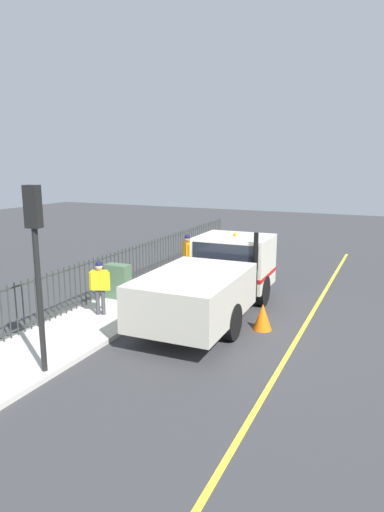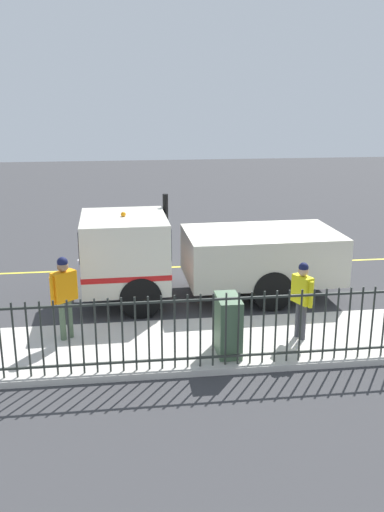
{
  "view_description": "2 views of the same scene",
  "coord_description": "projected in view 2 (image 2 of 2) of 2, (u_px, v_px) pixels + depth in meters",
  "views": [
    {
      "loc": [
        -4.55,
        10.44,
        4.48
      ],
      "look_at": [
        1.6,
        -2.92,
        1.38
      ],
      "focal_mm": 31.13,
      "sensor_mm": 36.0,
      "label": 1
    },
    {
      "loc": [
        13.15,
        -3.18,
        4.9
      ],
      "look_at": [
        0.9,
        -1.6,
        1.32
      ],
      "focal_mm": 39.21,
      "sensor_mm": 36.0,
      "label": 2
    }
  ],
  "objects": [
    {
      "name": "traffic_cone",
      "position": [
        210.0,
        264.0,
        15.51
      ],
      "size": [
        0.51,
        0.51,
        0.73
      ],
      "primitive_type": "cone",
      "color": "orange",
      "rests_on": "ground"
    },
    {
      "name": "utility_cabinet",
      "position": [
        228.0,
        325.0,
        10.6
      ],
      "size": [
        0.81,
        0.43,
        1.12
      ],
      "primitive_type": "cube",
      "color": "#4C6B4C",
      "rests_on": "sidewalk_slab"
    },
    {
      "name": "pedestrian_distant",
      "position": [
        302.0,
        292.0,
        11.12
      ],
      "size": [
        0.56,
        0.36,
        1.6
      ],
      "rotation": [
        0.0,
        0.0,
        0.38
      ],
      "color": "yellow",
      "rests_on": "sidewalk_slab"
    },
    {
      "name": "iron_fence",
      "position": [
        300.0,
        325.0,
        10.23
      ],
      "size": [
        0.04,
        23.63,
        1.4
      ],
      "color": "#2D332D",
      "rests_on": "sidewalk_slab"
    },
    {
      "name": "ground_plane",
      "position": [
        250.0,
        293.0,
        14.28
      ],
      "size": [
        61.08,
        61.08,
        0.0
      ],
      "primitive_type": "plane",
      "color": "#38383A",
      "rests_on": "ground"
    },
    {
      "name": "work_truck",
      "position": [
        190.0,
        252.0,
        13.64
      ],
      "size": [
        2.47,
        6.48,
        2.46
      ],
      "rotation": [
        0.0,
        0.0,
        3.16
      ],
      "color": "silver",
      "rests_on": "ground"
    },
    {
      "name": "worker_standing",
      "position": [
        64.0,
        289.0,
        11.07
      ],
      "size": [
        0.48,
        0.51,
        1.72
      ],
      "rotation": [
        0.0,
        0.0,
        2.28
      ],
      "color": "orange",
      "rests_on": "sidewalk_slab"
    },
    {
      "name": "lane_marking",
      "position": [
        231.0,
        265.0,
        16.67
      ],
      "size": [
        0.12,
        24.99,
        0.01
      ],
      "primitive_type": "cube",
      "color": "yellow",
      "rests_on": "ground"
    },
    {
      "name": "sidewalk_slab",
      "position": [
        282.0,
        340.0,
        11.43
      ],
      "size": [
        2.43,
        27.76,
        0.13
      ],
      "primitive_type": "cube",
      "color": "beige",
      "rests_on": "ground"
    }
  ]
}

